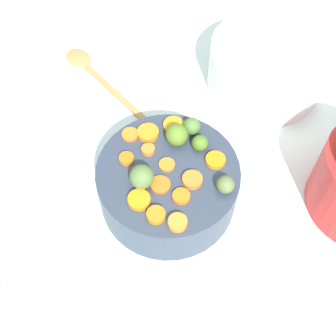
# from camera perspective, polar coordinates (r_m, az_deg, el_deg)

# --- Properties ---
(tabletop) EXTENTS (2.40, 2.40, 0.02)m
(tabletop) POSITION_cam_1_polar(r_m,az_deg,el_deg) (0.92, -0.25, -2.63)
(tabletop) COLOR white
(tabletop) RESTS_ON ground
(serving_bowl_carrots) EXTENTS (0.26, 0.26, 0.10)m
(serving_bowl_carrots) POSITION_cam_1_polar(r_m,az_deg,el_deg) (0.86, -0.00, -2.12)
(serving_bowl_carrots) COLOR #333C4E
(serving_bowl_carrots) RESTS_ON tabletop
(carrot_slice_0) EXTENTS (0.04, 0.04, 0.01)m
(carrot_slice_0) POSITION_cam_1_polar(r_m,az_deg,el_deg) (0.86, -4.70, 4.13)
(carrot_slice_0) COLOR orange
(carrot_slice_0) RESTS_ON serving_bowl_carrots
(carrot_slice_1) EXTENTS (0.04, 0.04, 0.01)m
(carrot_slice_1) POSITION_cam_1_polar(r_m,az_deg,el_deg) (0.76, 1.19, -6.73)
(carrot_slice_1) COLOR orange
(carrot_slice_1) RESTS_ON serving_bowl_carrots
(carrot_slice_2) EXTENTS (0.04, 0.04, 0.01)m
(carrot_slice_2) POSITION_cam_1_polar(r_m,az_deg,el_deg) (0.77, -1.49, -5.80)
(carrot_slice_2) COLOR orange
(carrot_slice_2) RESTS_ON serving_bowl_carrots
(carrot_slice_3) EXTENTS (0.04, 0.04, 0.01)m
(carrot_slice_3) POSITION_cam_1_polar(r_m,az_deg,el_deg) (0.78, -3.58, -3.93)
(carrot_slice_3) COLOR orange
(carrot_slice_3) RESTS_ON serving_bowl_carrots
(carrot_slice_4) EXTENTS (0.04, 0.04, 0.01)m
(carrot_slice_4) POSITION_cam_1_polar(r_m,az_deg,el_deg) (0.78, 1.63, -3.50)
(carrot_slice_4) COLOR orange
(carrot_slice_4) RESTS_ON serving_bowl_carrots
(carrot_slice_5) EXTENTS (0.03, 0.03, 0.01)m
(carrot_slice_5) POSITION_cam_1_polar(r_m,az_deg,el_deg) (0.84, -2.46, 2.28)
(carrot_slice_5) COLOR orange
(carrot_slice_5) RESTS_ON serving_bowl_carrots
(carrot_slice_6) EXTENTS (0.05, 0.05, 0.01)m
(carrot_slice_6) POSITION_cam_1_polar(r_m,az_deg,el_deg) (0.87, 0.69, 5.27)
(carrot_slice_6) COLOR orange
(carrot_slice_6) RESTS_ON serving_bowl_carrots
(carrot_slice_7) EXTENTS (0.04, 0.04, 0.01)m
(carrot_slice_7) POSITION_cam_1_polar(r_m,az_deg,el_deg) (0.82, -0.15, 0.40)
(carrot_slice_7) COLOR orange
(carrot_slice_7) RESTS_ON serving_bowl_carrots
(carrot_slice_8) EXTENTS (0.04, 0.04, 0.01)m
(carrot_slice_8) POSITION_cam_1_polar(r_m,az_deg,el_deg) (0.80, 3.00, -1.45)
(carrot_slice_8) COLOR orange
(carrot_slice_8) RESTS_ON serving_bowl_carrots
(carrot_slice_9) EXTENTS (0.05, 0.05, 0.01)m
(carrot_slice_9) POSITION_cam_1_polar(r_m,az_deg,el_deg) (0.83, 5.87, 0.98)
(carrot_slice_9) COLOR orange
(carrot_slice_9) RESTS_ON serving_bowl_carrots
(carrot_slice_10) EXTENTS (0.05, 0.05, 0.01)m
(carrot_slice_10) POSITION_cam_1_polar(r_m,az_deg,el_deg) (0.86, -2.29, 4.45)
(carrot_slice_10) COLOR orange
(carrot_slice_10) RESTS_ON serving_bowl_carrots
(carrot_slice_11) EXTENTS (0.04, 0.04, 0.01)m
(carrot_slice_11) POSITION_cam_1_polar(r_m,az_deg,el_deg) (0.83, -5.14, 1.17)
(carrot_slice_11) COLOR orange
(carrot_slice_11) RESTS_ON serving_bowl_carrots
(carrot_slice_12) EXTENTS (0.05, 0.05, 0.01)m
(carrot_slice_12) POSITION_cam_1_polar(r_m,az_deg,el_deg) (0.80, -0.95, -2.07)
(carrot_slice_12) COLOR orange
(carrot_slice_12) RESTS_ON serving_bowl_carrots
(brussels_sprout_0) EXTENTS (0.03, 0.03, 0.03)m
(brussels_sprout_0) POSITION_cam_1_polar(r_m,az_deg,el_deg) (0.79, 7.08, -2.03)
(brussels_sprout_0) COLOR #5E703F
(brussels_sprout_0) RESTS_ON serving_bowl_carrots
(brussels_sprout_1) EXTENTS (0.04, 0.04, 0.04)m
(brussels_sprout_1) POSITION_cam_1_polar(r_m,az_deg,el_deg) (0.78, -3.23, -1.08)
(brussels_sprout_1) COLOR #57733C
(brussels_sprout_1) RESTS_ON serving_bowl_carrots
(brussels_sprout_2) EXTENTS (0.03, 0.03, 0.03)m
(brussels_sprout_2) POSITION_cam_1_polar(r_m,az_deg,el_deg) (0.83, 3.95, 3.09)
(brussels_sprout_2) COLOR #4D7724
(brussels_sprout_2) RESTS_ON serving_bowl_carrots
(brussels_sprout_3) EXTENTS (0.04, 0.04, 0.04)m
(brussels_sprout_3) POSITION_cam_1_polar(r_m,az_deg,el_deg) (0.83, 1.09, 4.10)
(brussels_sprout_3) COLOR #5A7D28
(brussels_sprout_3) RESTS_ON serving_bowl_carrots
(brussels_sprout_4) EXTENTS (0.03, 0.03, 0.03)m
(brussels_sprout_4) POSITION_cam_1_polar(r_m,az_deg,el_deg) (0.85, 2.93, 5.17)
(brussels_sprout_4) COLOR #507834
(brussels_sprout_4) RESTS_ON serving_bowl_carrots
(wooden_spoon) EXTENTS (0.32, 0.09, 0.01)m
(wooden_spoon) POSITION_cam_1_polar(r_m,az_deg,el_deg) (1.10, -9.19, 11.53)
(wooden_spoon) COLOR tan
(wooden_spoon) RESTS_ON tabletop
(casserole_dish) EXTENTS (0.25, 0.25, 0.11)m
(casserole_dish) POSITION_cam_1_polar(r_m,az_deg,el_deg) (1.06, 12.08, 12.14)
(casserole_dish) COLOR white
(casserole_dish) RESTS_ON tabletop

